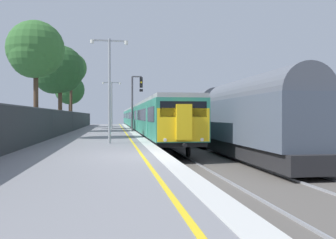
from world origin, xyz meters
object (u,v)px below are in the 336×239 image
at_px(signal_gantry, 135,97).
at_px(background_tree_centre, 69,69).
at_px(platform_lamp_far, 112,101).
at_px(commuter_train_at_platform, 140,118).
at_px(background_tree_right, 69,91).
at_px(freight_train_adjacent_track, 199,116).
at_px(background_tree_left, 58,71).
at_px(platform_lamp_mid, 109,82).
at_px(background_tree_back, 35,51).

xyz_separation_m(signal_gantry, background_tree_centre, (-6.97, 7.61, 3.48)).
xyz_separation_m(signal_gantry, platform_lamp_far, (-2.23, 5.25, -0.18)).
xyz_separation_m(commuter_train_at_platform, background_tree_right, (-9.42, 1.84, 3.63)).
distance_m(background_tree_centre, background_tree_right, 7.92).
distance_m(platform_lamp_far, background_tree_centre, 6.44).
distance_m(freight_train_adjacent_track, signal_gantry, 6.54).
xyz_separation_m(signal_gantry, background_tree_left, (-7.23, 0.81, 2.43)).
bearing_deg(platform_lamp_mid, commuter_train_at_platform, 82.48).
height_order(freight_train_adjacent_track, platform_lamp_far, platform_lamp_far).
relative_size(platform_lamp_far, background_tree_centre, 0.60).
distance_m(freight_train_adjacent_track, background_tree_right, 22.96).
distance_m(platform_lamp_far, background_tree_back, 16.33).
xyz_separation_m(freight_train_adjacent_track, background_tree_left, (-12.72, 3.86, 4.25)).
distance_m(freight_train_adjacent_track, platform_lamp_far, 11.45).
distance_m(commuter_train_at_platform, freight_train_adjacent_track, 16.94).
xyz_separation_m(commuter_train_at_platform, signal_gantry, (-1.48, -13.40, 2.03)).
distance_m(platform_lamp_mid, background_tree_back, 6.99).
bearing_deg(signal_gantry, background_tree_right, 117.51).
bearing_deg(background_tree_left, signal_gantry, -6.38).
xyz_separation_m(commuter_train_at_platform, background_tree_back, (-8.49, -23.57, 4.35)).
bearing_deg(background_tree_left, freight_train_adjacent_track, -16.90).
height_order(signal_gantry, background_tree_back, background_tree_back).
bearing_deg(freight_train_adjacent_track, background_tree_left, 163.10).
xyz_separation_m(commuter_train_at_platform, background_tree_centre, (-8.45, -5.79, 5.51)).
bearing_deg(commuter_train_at_platform, background_tree_right, 168.93).
height_order(freight_train_adjacent_track, background_tree_right, background_tree_right).
bearing_deg(background_tree_back, freight_train_adjacent_track, 29.66).
bearing_deg(background_tree_back, platform_lamp_mid, -43.63).
bearing_deg(background_tree_right, commuter_train_at_platform, -11.07).
bearing_deg(freight_train_adjacent_track, commuter_train_at_platform, 103.68).
bearing_deg(background_tree_left, background_tree_centre, 87.81).
xyz_separation_m(commuter_train_at_platform, platform_lamp_mid, (-3.71, -28.13, 2.05)).
height_order(commuter_train_at_platform, signal_gantry, signal_gantry).
distance_m(platform_lamp_mid, platform_lamp_far, 19.97).
bearing_deg(commuter_train_at_platform, background_tree_left, -124.68).
distance_m(commuter_train_at_platform, background_tree_back, 25.43).
height_order(signal_gantry, background_tree_left, background_tree_left).
bearing_deg(platform_lamp_far, background_tree_right, 119.74).
xyz_separation_m(signal_gantry, background_tree_back, (-7.01, -10.17, 2.32)).
bearing_deg(platform_lamp_mid, background_tree_right, 100.79).
distance_m(freight_train_adjacent_track, background_tree_left, 13.96).
relative_size(signal_gantry, background_tree_centre, 0.61).
relative_size(signal_gantry, background_tree_right, 0.75).
distance_m(platform_lamp_mid, background_tree_right, 30.55).
distance_m(platform_lamp_mid, background_tree_left, 16.50).
distance_m(signal_gantry, background_tree_left, 7.67).
bearing_deg(background_tree_centre, commuter_train_at_platform, 34.42).
height_order(freight_train_adjacent_track, signal_gantry, signal_gantry).
distance_m(background_tree_left, background_tree_back, 10.98).
height_order(background_tree_left, background_tree_centre, background_tree_centre).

